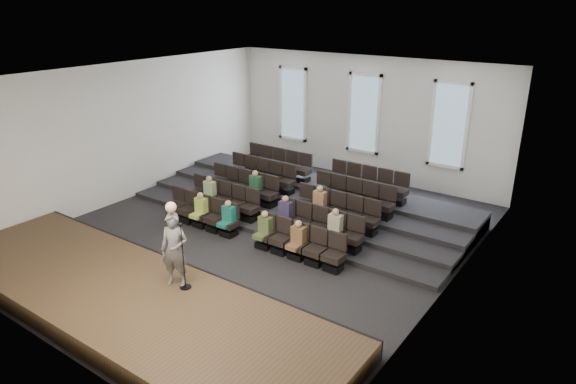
% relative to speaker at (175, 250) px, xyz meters
% --- Properties ---
extents(ground, '(14.00, 14.00, 0.00)m').
position_rel_speaker_xyz_m(ground, '(-0.79, 4.17, -1.44)').
color(ground, black).
rests_on(ground, ground).
extents(ceiling, '(12.00, 14.00, 0.02)m').
position_rel_speaker_xyz_m(ceiling, '(-0.79, 4.17, 3.57)').
color(ceiling, white).
rests_on(ceiling, ground).
extents(wall_back, '(12.00, 0.04, 5.00)m').
position_rel_speaker_xyz_m(wall_back, '(-0.79, 11.19, 1.06)').
color(wall_back, silver).
rests_on(wall_back, ground).
extents(wall_front, '(12.00, 0.04, 5.00)m').
position_rel_speaker_xyz_m(wall_front, '(-0.79, -2.85, 1.06)').
color(wall_front, silver).
rests_on(wall_front, ground).
extents(wall_left, '(0.04, 14.00, 5.00)m').
position_rel_speaker_xyz_m(wall_left, '(-6.81, 4.17, 1.06)').
color(wall_left, silver).
rests_on(wall_left, ground).
extents(wall_right, '(0.04, 14.00, 5.00)m').
position_rel_speaker_xyz_m(wall_right, '(5.23, 4.17, 1.06)').
color(wall_right, silver).
rests_on(wall_right, ground).
extents(stage, '(11.80, 3.60, 0.50)m').
position_rel_speaker_xyz_m(stage, '(-0.79, -0.93, -1.19)').
color(stage, '#412E1C').
rests_on(stage, ground).
extents(stage_lip, '(11.80, 0.06, 0.52)m').
position_rel_speaker_xyz_m(stage_lip, '(-0.79, 0.84, -1.19)').
color(stage_lip, black).
rests_on(stage_lip, ground).
extents(risers, '(11.80, 4.80, 0.60)m').
position_rel_speaker_xyz_m(risers, '(-0.79, 7.34, -1.24)').
color(risers, black).
rests_on(risers, ground).
extents(seating_rows, '(6.80, 4.70, 1.67)m').
position_rel_speaker_xyz_m(seating_rows, '(-0.79, 5.71, -0.75)').
color(seating_rows, black).
rests_on(seating_rows, ground).
extents(windows, '(8.44, 0.10, 3.24)m').
position_rel_speaker_xyz_m(windows, '(-0.79, 11.12, 1.26)').
color(windows, white).
rests_on(windows, wall_back).
extents(audience, '(5.45, 2.64, 1.10)m').
position_rel_speaker_xyz_m(audience, '(-0.71, 4.39, -0.64)').
color(audience, '#B1C44E').
rests_on(audience, seating_rows).
extents(speaker, '(0.81, 0.69, 1.87)m').
position_rel_speaker_xyz_m(speaker, '(0.00, 0.00, 0.00)').
color(speaker, '#585553').
rests_on(speaker, stage).
extents(mic_stand, '(0.29, 0.29, 1.72)m').
position_rel_speaker_xyz_m(mic_stand, '(0.29, -0.01, -0.42)').
color(mic_stand, black).
rests_on(mic_stand, stage).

